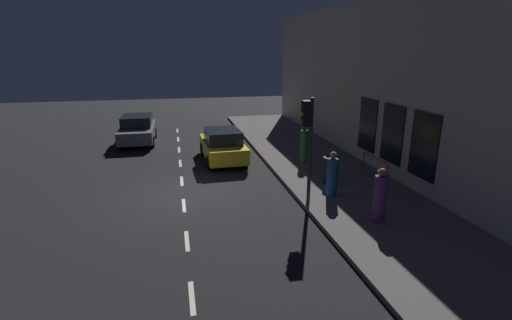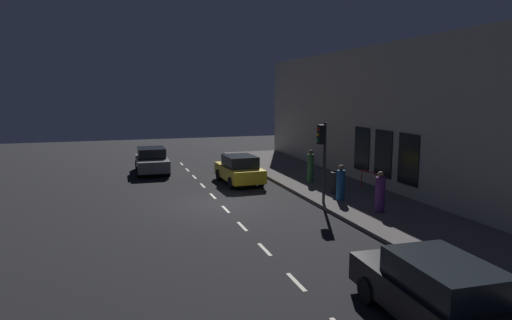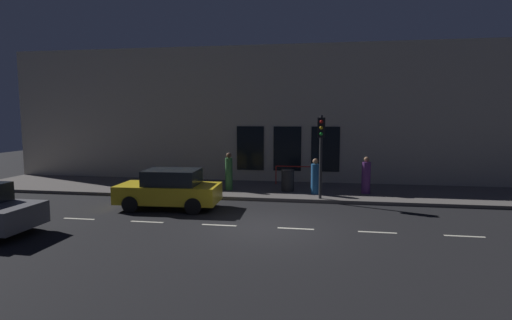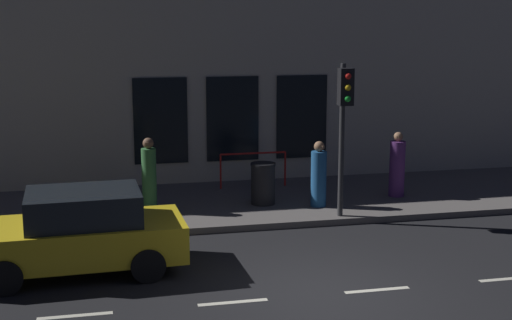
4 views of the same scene
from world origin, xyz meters
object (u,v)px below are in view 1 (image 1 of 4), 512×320
object	(u,v)px
pedestrian_0	(304,145)
parked_car_2	(137,129)
traffic_light	(308,129)
pedestrian_1	(332,176)
trash_bin	(331,170)
parked_car_0	(223,145)
pedestrian_2	(380,197)

from	to	relation	value
pedestrian_0	parked_car_2	bearing A→B (deg)	67.55
traffic_light	pedestrian_0	world-z (taller)	traffic_light
parked_car_2	pedestrian_1	xyz separation A→B (m)	(7.54, -10.59, 0.11)
parked_car_2	trash_bin	bearing A→B (deg)	131.56
parked_car_2	pedestrian_0	distance (m)	10.25
traffic_light	parked_car_2	distance (m)	12.75
parked_car_0	pedestrian_1	size ratio (longest dim) A/B	2.49
parked_car_0	trash_bin	xyz separation A→B (m)	(3.70, -4.41, -0.11)
parked_car_2	trash_bin	xyz separation A→B (m)	(8.05, -9.30, -0.12)
parked_car_0	pedestrian_0	xyz separation A→B (m)	(3.59, -1.59, 0.21)
pedestrian_1	pedestrian_2	size ratio (longest dim) A/B	0.96
parked_car_2	pedestrian_0	size ratio (longest dim) A/B	2.34
parked_car_2	pedestrian_0	world-z (taller)	pedestrian_0
trash_bin	parked_car_2	bearing A→B (deg)	130.89
traffic_light	pedestrian_0	size ratio (longest dim) A/B	1.99
traffic_light	parked_car_2	bearing A→B (deg)	120.80
traffic_light	pedestrian_1	size ratio (longest dim) A/B	2.19
pedestrian_2	trash_bin	xyz separation A→B (m)	(-0.03, 3.59, -0.25)
parked_car_2	pedestrian_1	distance (m)	13.00
pedestrian_0	pedestrian_1	bearing A→B (deg)	-168.72
pedestrian_0	traffic_light	bearing A→B (deg)	177.92
parked_car_0	pedestrian_2	world-z (taller)	pedestrian_2
parked_car_0	trash_bin	size ratio (longest dim) A/B	3.90
pedestrian_0	pedestrian_2	xyz separation A→B (m)	(0.15, -6.42, -0.07)
parked_car_0	pedestrian_0	bearing A→B (deg)	-26.06
parked_car_2	traffic_light	bearing A→B (deg)	121.48
pedestrian_1	parked_car_0	bearing A→B (deg)	-0.09
parked_car_2	pedestrian_0	bearing A→B (deg)	141.46
traffic_light	pedestrian_1	xyz separation A→B (m)	(1.09, 0.23, -1.79)
pedestrian_2	trash_bin	size ratio (longest dim) A/B	1.63
parked_car_2	pedestrian_2	bearing A→B (deg)	122.77
traffic_light	pedestrian_1	bearing A→B (deg)	12.13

